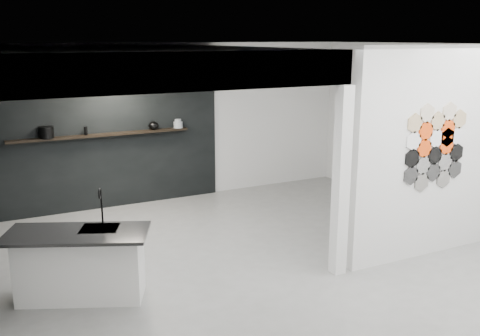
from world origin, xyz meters
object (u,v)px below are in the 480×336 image
stockpot (46,132)px  kettle (153,126)px  partition_panel (428,153)px  glass_vase (178,123)px  utensil_cup (50,135)px  glass_bowl (178,125)px  bottle_dark (86,131)px  kitchen_island (80,263)px

stockpot → kettle: size_ratio=1.32×
partition_panel → glass_vase: bearing=118.2°
kettle → utensil_cup: size_ratio=1.91×
glass_bowl → bottle_dark: size_ratio=1.15×
glass_bowl → bottle_dark: bearing=180.0°
partition_panel → bottle_dark: size_ratio=20.14×
partition_panel → kettle: size_ratio=16.10×
kitchen_island → glass_vase: (2.33, 3.13, 0.98)m
partition_panel → glass_bowl: 4.39m
partition_panel → glass_bowl: bearing=118.2°
kettle → glass_vase: bearing=-20.5°
glass_bowl → kitchen_island: bearing=-126.7°
glass_bowl → utensil_cup: 2.18m
kettle → partition_panel: bearing=-77.4°
kitchen_island → stockpot: bearing=111.8°
glass_vase → utensil_cup: glass_vase is taller
stockpot → utensil_cup: stockpot is taller
kettle → utensil_cup: kettle is taller
partition_panel → glass_vase: 4.39m
glass_vase → bottle_dark: bearing=180.0°
stockpot → glass_bowl: bearing=0.0°
partition_panel → kettle: (-2.53, 3.87, -0.01)m
bottle_dark → glass_bowl: bearing=0.0°
glass_vase → utensil_cup: (-2.18, 0.00, -0.03)m
kettle → glass_vase: size_ratio=1.10×
bottle_dark → utensil_cup: 0.57m
kitchen_island → glass_bowl: glass_bowl is taller
stockpot → glass_vase: (2.23, 0.00, -0.01)m
partition_panel → kitchen_island: bearing=170.5°
stockpot → glass_bowl: (2.23, 0.00, -0.04)m
kettle → glass_bowl: 0.45m
glass_bowl → utensil_cup: glass_bowl is taller
kitchen_island → kettle: size_ratio=9.71×
stockpot → bottle_dark: (0.62, 0.00, -0.02)m
kettle → glass_bowl: kettle is taller
kettle → glass_vase: (0.45, 0.00, 0.01)m
kitchen_island → stockpot: stockpot is taller
partition_panel → kitchen_island: (-4.41, 0.74, -0.98)m
partition_panel → kitchen_island: 4.58m
glass_vase → bottle_dark: glass_vase is taller
kitchen_island → partition_panel: bearing=14.3°
stockpot → glass_bowl: stockpot is taller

